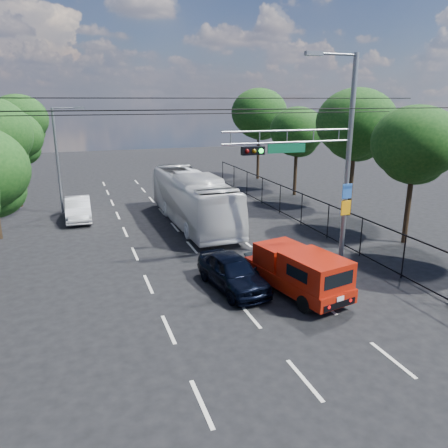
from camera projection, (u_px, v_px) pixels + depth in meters
name	position (u px, v px, depth m)	size (l,w,h in m)	color
ground	(304.00, 380.00, 12.20)	(120.00, 120.00, 0.00)	black
lane_markings	(183.00, 236.00, 24.91)	(6.12, 38.00, 0.01)	beige
signal_mast	(326.00, 152.00, 19.68)	(6.43, 0.39, 9.50)	slate
streetlight_left	(60.00, 155.00, 29.08)	(2.09, 0.22, 7.08)	slate
utility_wires	(208.00, 107.00, 18.22)	(22.00, 5.04, 0.74)	black
fence_right	(317.00, 216.00, 25.37)	(0.06, 34.03, 2.00)	black
tree_right_b	(415.00, 149.00, 22.55)	(4.50, 4.50, 7.31)	black
tree_right_c	(356.00, 129.00, 28.00)	(5.10, 5.10, 8.29)	black
tree_right_d	(297.00, 135.00, 34.46)	(4.32, 4.32, 7.02)	black
tree_right_e	(259.00, 117.00, 41.49)	(5.28, 5.28, 8.58)	black
tree_left_d	(13.00, 141.00, 30.65)	(4.20, 4.20, 6.83)	black
tree_left_e	(19.00, 123.00, 37.62)	(4.92, 4.92, 7.99)	black
red_pickup	(298.00, 270.00, 17.36)	(2.77, 5.25, 1.86)	black
navy_hatchback	(233.00, 272.00, 17.91)	(1.70, 4.24, 1.44)	black
white_bus	(193.00, 199.00, 27.17)	(2.66, 11.39, 3.17)	silver
white_van	(78.00, 209.00, 28.21)	(1.53, 4.40, 1.45)	silver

